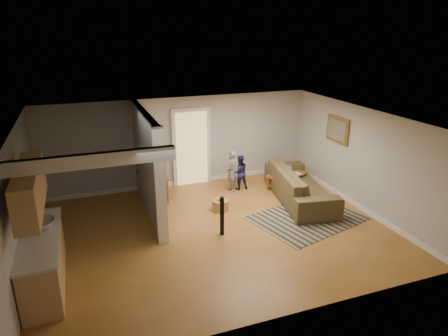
{
  "coord_description": "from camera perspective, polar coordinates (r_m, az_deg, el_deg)",
  "views": [
    {
      "loc": [
        -2.55,
        -7.47,
        4.26
      ],
      "look_at": [
        0.54,
        0.94,
        1.1
      ],
      "focal_mm": 32.0,
      "sensor_mm": 36.0,
      "label": 1
    }
  ],
  "objects": [
    {
      "name": "area_rug",
      "position": [
        9.73,
        11.82,
        -6.97
      ],
      "size": [
        2.86,
        2.39,
        0.01
      ],
      "primitive_type": "cube",
      "rotation": [
        0.0,
        0.0,
        0.26
      ],
      "color": "black",
      "rests_on": "ground"
    },
    {
      "name": "child",
      "position": [
        11.03,
        1.04,
        -3.29
      ],
      "size": [
        0.31,
        0.45,
        1.16
      ],
      "primitive_type": "imported",
      "rotation": [
        0.0,
        0.0,
        -1.66
      ],
      "color": "slate",
      "rests_on": "ground"
    },
    {
      "name": "ground",
      "position": [
        8.98,
        -1.16,
        -8.92
      ],
      "size": [
        7.5,
        7.5,
        0.0
      ],
      "primitive_type": "plane",
      "color": "brown",
      "rests_on": "ground"
    },
    {
      "name": "coffee_table",
      "position": [
        11.26,
        8.99,
        -1.23
      ],
      "size": [
        1.25,
        1.01,
        0.65
      ],
      "rotation": [
        0.0,
        0.0,
        0.39
      ],
      "color": "brown",
      "rests_on": "ground"
    },
    {
      "name": "speaker_left",
      "position": [
        8.63,
        -0.28,
        -6.87
      ],
      "size": [
        0.11,
        0.11,
        0.88
      ],
      "primitive_type": "cube",
      "rotation": [
        0.0,
        0.0,
        -0.36
      ],
      "color": "black",
      "rests_on": "ground"
    },
    {
      "name": "speaker_right",
      "position": [
        10.76,
        -10.55,
        -1.67
      ],
      "size": [
        0.1,
        0.1,
        0.9
      ],
      "primitive_type": "cube",
      "rotation": [
        0.0,
        0.0,
        -0.08
      ],
      "color": "black",
      "rests_on": "ground"
    },
    {
      "name": "toddler",
      "position": [
        11.19,
        2.21,
        -2.97
      ],
      "size": [
        0.5,
        0.4,
        0.98
      ],
      "primitive_type": "imported",
      "rotation": [
        0.0,
        0.0,
        3.08
      ],
      "color": "#1E1E40",
      "rests_on": "ground"
    },
    {
      "name": "tv_console",
      "position": [
        10.46,
        -10.01,
        -1.28
      ],
      "size": [
        0.73,
        1.14,
        0.92
      ],
      "rotation": [
        0.0,
        0.0,
        0.33
      ],
      "color": "brown",
      "rests_on": "ground"
    },
    {
      "name": "toy_basket",
      "position": [
        9.86,
        -0.52,
        -5.23
      ],
      "size": [
        0.4,
        0.4,
        0.36
      ],
      "color": "brown",
      "rests_on": "ground"
    },
    {
      "name": "room_shell",
      "position": [
        8.52,
        -8.97,
        -0.05
      ],
      "size": [
        7.54,
        6.02,
        2.52
      ],
      "color": "#A9A7A2",
      "rests_on": "ground"
    },
    {
      "name": "sofa",
      "position": [
        10.68,
        10.63,
        -4.44
      ],
      "size": [
        1.61,
        3.0,
        0.83
      ],
      "primitive_type": "imported",
      "rotation": [
        0.0,
        0.0,
        1.39
      ],
      "color": "#4C4026",
      "rests_on": "ground"
    }
  ]
}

